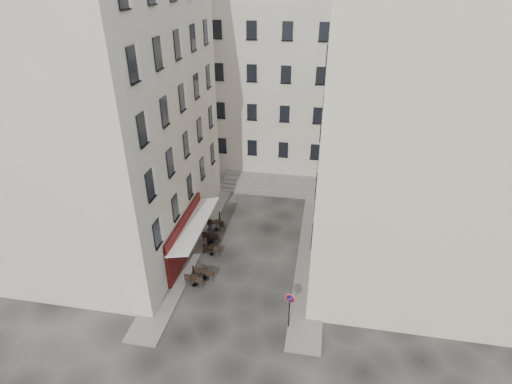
% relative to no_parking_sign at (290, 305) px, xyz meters
% --- Properties ---
extents(ground, '(90.00, 90.00, 0.00)m').
position_rel_no_parking_sign_xyz_m(ground, '(-3.56, 4.27, -1.83)').
color(ground, black).
rests_on(ground, ground).
extents(sidewalk_left, '(2.00, 22.00, 0.12)m').
position_rel_no_parking_sign_xyz_m(sidewalk_left, '(-8.06, 8.27, -1.77)').
color(sidewalk_left, slate).
rests_on(sidewalk_left, ground).
extents(sidewalk_right, '(2.00, 18.00, 0.12)m').
position_rel_no_parking_sign_xyz_m(sidewalk_right, '(0.94, 7.27, -1.77)').
color(sidewalk_right, slate).
rests_on(sidewalk_right, ground).
extents(building_left, '(12.20, 16.20, 20.60)m').
position_rel_no_parking_sign_xyz_m(building_left, '(-14.06, 7.27, 8.48)').
color(building_left, '#BEB2A2').
rests_on(building_left, ground).
extents(building_right, '(12.20, 14.20, 18.60)m').
position_rel_no_parking_sign_xyz_m(building_right, '(6.94, 7.77, 7.48)').
color(building_right, beige).
rests_on(building_right, ground).
extents(building_back, '(18.20, 10.20, 18.60)m').
position_rel_no_parking_sign_xyz_m(building_back, '(-4.56, 23.27, 7.48)').
color(building_back, '#BEB2A2').
rests_on(building_back, ground).
extents(cafe_storefront, '(1.74, 7.30, 3.50)m').
position_rel_no_parking_sign_xyz_m(cafe_storefront, '(-7.87, 5.27, 0.05)').
color(cafe_storefront, '#490D0A').
rests_on(cafe_storefront, ground).
extents(stone_steps, '(9.00, 3.15, 0.80)m').
position_rel_no_parking_sign_xyz_m(stone_steps, '(-3.56, 16.85, -1.43)').
color(stone_steps, slate).
rests_on(stone_steps, ground).
extents(bollard_near, '(0.12, 0.12, 0.98)m').
position_rel_no_parking_sign_xyz_m(bollard_near, '(-6.81, 3.27, -1.30)').
color(bollard_near, black).
rests_on(bollard_near, ground).
extents(bollard_mid, '(0.12, 0.12, 0.98)m').
position_rel_no_parking_sign_xyz_m(bollard_mid, '(-6.81, 6.77, -1.30)').
color(bollard_mid, black).
rests_on(bollard_mid, ground).
extents(bollard_far, '(0.12, 0.12, 0.98)m').
position_rel_no_parking_sign_xyz_m(bollard_far, '(-6.81, 10.27, -1.30)').
color(bollard_far, black).
rests_on(bollard_far, ground).
extents(no_parking_sign, '(0.56, 0.22, 2.58)m').
position_rel_no_parking_sign_xyz_m(no_parking_sign, '(0.00, 0.00, 0.00)').
color(no_parking_sign, black).
rests_on(no_parking_sign, ground).
extents(bistro_table_a, '(1.29, 0.61, 0.91)m').
position_rel_no_parking_sign_xyz_m(bistro_table_a, '(-6.48, 2.53, -1.36)').
color(bistro_table_a, black).
rests_on(bistro_table_a, ground).
extents(bistro_table_b, '(1.31, 0.61, 0.92)m').
position_rel_no_parking_sign_xyz_m(bistro_table_b, '(-6.03, 3.31, -1.36)').
color(bistro_table_b, black).
rests_on(bistro_table_b, ground).
extents(bistro_table_c, '(1.25, 0.59, 0.88)m').
position_rel_no_parking_sign_xyz_m(bistro_table_c, '(-6.28, 5.90, -1.38)').
color(bistro_table_c, black).
rests_on(bistro_table_c, ground).
extents(bistro_table_d, '(1.31, 0.61, 0.92)m').
position_rel_no_parking_sign_xyz_m(bistro_table_d, '(-6.72, 7.38, -1.36)').
color(bistro_table_d, black).
rests_on(bistro_table_d, ground).
extents(bistro_table_e, '(1.41, 0.66, 0.99)m').
position_rel_no_parking_sign_xyz_m(bistro_table_e, '(-6.77, 9.07, -1.32)').
color(bistro_table_e, black).
rests_on(bistro_table_e, ground).
extents(pedestrian, '(0.72, 0.61, 1.68)m').
position_rel_no_parking_sign_xyz_m(pedestrian, '(-6.76, 7.41, -0.99)').
color(pedestrian, black).
rests_on(pedestrian, ground).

